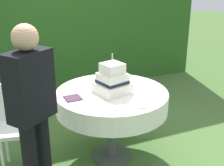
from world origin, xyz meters
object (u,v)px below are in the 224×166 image
at_px(wedding_cake, 112,81).
at_px(serving_plate_far, 142,106).
at_px(serving_plate_near, 115,107).
at_px(standing_person, 32,109).
at_px(serving_plate_left, 123,79).
at_px(cake_table, 112,101).
at_px(garden_chair, 18,118).
at_px(napkin_stack, 73,98).

distance_m(wedding_cake, serving_plate_far, 0.45).
xyz_separation_m(wedding_cake, serving_plate_near, (-0.12, -0.35, -0.12)).
distance_m(serving_plate_near, standing_person, 0.76).
bearing_deg(serving_plate_left, cake_table, -133.20).
bearing_deg(serving_plate_left, garden_chair, -178.18).
relative_size(wedding_cake, standing_person, 0.26).
relative_size(serving_plate_far, serving_plate_left, 0.71).
height_order(serving_plate_far, napkin_stack, serving_plate_far).
xyz_separation_m(serving_plate_near, serving_plate_left, (0.40, 0.66, 0.00)).
relative_size(wedding_cake, serving_plate_left, 2.92).
distance_m(serving_plate_far, serving_plate_left, 0.75).
relative_size(serving_plate_near, napkin_stack, 0.76).
height_order(wedding_cake, garden_chair, wedding_cake).
distance_m(cake_table, standing_person, 1.00).
height_order(wedding_cake, serving_plate_left, wedding_cake).
height_order(cake_table, serving_plate_far, serving_plate_far).
relative_size(serving_plate_left, napkin_stack, 0.89).
height_order(cake_table, standing_person, standing_person).
distance_m(serving_plate_left, standing_person, 1.35).
bearing_deg(serving_plate_near, serving_plate_far, -17.08).
height_order(cake_table, serving_plate_left, serving_plate_left).
distance_m(wedding_cake, garden_chair, 1.03).
height_order(wedding_cake, standing_person, standing_person).
bearing_deg(cake_table, serving_plate_far, -76.41).
xyz_separation_m(cake_table, serving_plate_far, (0.11, -0.45, 0.11)).
relative_size(cake_table, serving_plate_far, 11.60).
distance_m(napkin_stack, standing_person, 0.63).
bearing_deg(serving_plate_left, serving_plate_far, -102.33).
bearing_deg(serving_plate_near, garden_chair, 141.90).
xyz_separation_m(serving_plate_far, garden_chair, (-1.04, 0.70, -0.24)).
bearing_deg(cake_table, napkin_stack, -178.39).
xyz_separation_m(napkin_stack, standing_person, (-0.45, -0.42, 0.15)).
relative_size(serving_plate_near, standing_person, 0.08).
bearing_deg(cake_table, garden_chair, 164.95).
xyz_separation_m(serving_plate_far, standing_person, (-0.98, 0.02, 0.15)).
bearing_deg(serving_plate_near, cake_table, 71.32).
bearing_deg(garden_chair, cake_table, -15.05).
relative_size(wedding_cake, napkin_stack, 2.59).
height_order(cake_table, serving_plate_near, serving_plate_near).
bearing_deg(serving_plate_near, wedding_cake, 70.67).
height_order(serving_plate_left, napkin_stack, serving_plate_left).
relative_size(serving_plate_left, standing_person, 0.09).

